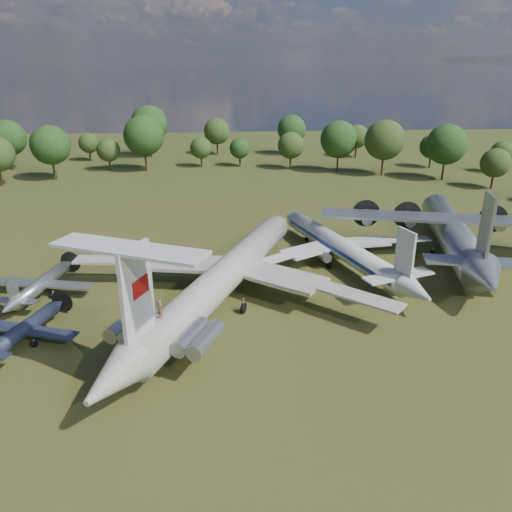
{
  "coord_description": "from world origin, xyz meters",
  "views": [
    {
      "loc": [
        1.4,
        -57.78,
        27.14
      ],
      "look_at": [
        5.9,
        -1.62,
        5.0
      ],
      "focal_mm": 35.0,
      "sensor_mm": 36.0,
      "label": 1
    }
  ],
  "objects_px": {
    "tu104_jet": "(341,251)",
    "person_on_il62": "(160,309)",
    "small_prop_west": "(23,334)",
    "small_prop_northwest": "(42,287)",
    "il62_airliner": "(225,281)",
    "an12_transport": "(453,238)"
  },
  "relations": [
    {
      "from": "tu104_jet",
      "to": "person_on_il62",
      "type": "height_order",
      "value": "person_on_il62"
    },
    {
      "from": "tu104_jet",
      "to": "small_prop_west",
      "type": "xyz_separation_m",
      "value": [
        -37.46,
        -18.67,
        -0.82
      ]
    },
    {
      "from": "small_prop_west",
      "to": "small_prop_northwest",
      "type": "distance_m",
      "value": 11.33
    },
    {
      "from": "il62_airliner",
      "to": "tu104_jet",
      "type": "bearing_deg",
      "value": 57.12
    },
    {
      "from": "an12_transport",
      "to": "small_prop_west",
      "type": "xyz_separation_m",
      "value": [
        -54.53,
        -20.25,
        -1.7
      ]
    },
    {
      "from": "an12_transport",
      "to": "small_prop_west",
      "type": "distance_m",
      "value": 58.19
    },
    {
      "from": "il62_airliner",
      "to": "small_prop_northwest",
      "type": "distance_m",
      "value": 22.72
    },
    {
      "from": "small_prop_west",
      "to": "small_prop_northwest",
      "type": "xyz_separation_m",
      "value": [
        -1.56,
        11.23,
        0.09
      ]
    },
    {
      "from": "an12_transport",
      "to": "person_on_il62",
      "type": "xyz_separation_m",
      "value": [
        -39.76,
        -25.68,
        3.36
      ]
    },
    {
      "from": "an12_transport",
      "to": "small_prop_northwest",
      "type": "bearing_deg",
      "value": -157.36
    },
    {
      "from": "an12_transport",
      "to": "il62_airliner",
      "type": "bearing_deg",
      "value": -146.55
    },
    {
      "from": "small_prop_west",
      "to": "person_on_il62",
      "type": "xyz_separation_m",
      "value": [
        14.76,
        -5.43,
        5.06
      ]
    },
    {
      "from": "il62_airliner",
      "to": "small_prop_northwest",
      "type": "xyz_separation_m",
      "value": [
        -22.45,
        3.18,
        -1.42
      ]
    },
    {
      "from": "tu104_jet",
      "to": "small_prop_northwest",
      "type": "xyz_separation_m",
      "value": [
        -39.02,
        -7.45,
        -0.74
      ]
    },
    {
      "from": "il62_airliner",
      "to": "small_prop_west",
      "type": "bearing_deg",
      "value": -134.5
    },
    {
      "from": "il62_airliner",
      "to": "an12_transport",
      "type": "relative_size",
      "value": 1.25
    },
    {
      "from": "tu104_jet",
      "to": "small_prop_west",
      "type": "distance_m",
      "value": 41.87
    },
    {
      "from": "il62_airliner",
      "to": "person_on_il62",
      "type": "relative_size",
      "value": 29.71
    },
    {
      "from": "person_on_il62",
      "to": "small_prop_northwest",
      "type": "bearing_deg",
      "value": 1.23
    },
    {
      "from": "an12_transport",
      "to": "person_on_il62",
      "type": "relative_size",
      "value": 23.77
    },
    {
      "from": "small_prop_northwest",
      "to": "person_on_il62",
      "type": "xyz_separation_m",
      "value": [
        16.32,
        -16.66,
        4.97
      ]
    },
    {
      "from": "il62_airliner",
      "to": "an12_transport",
      "type": "distance_m",
      "value": 35.78
    }
  ]
}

